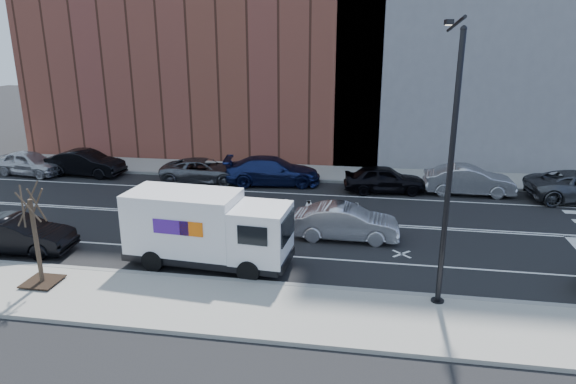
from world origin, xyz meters
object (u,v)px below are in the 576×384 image
(fedex_van, at_px, (207,228))
(driving_sedan, at_px, (346,222))
(far_parked_b, at_px, (86,163))
(far_parked_a, at_px, (29,163))

(fedex_van, distance_m, driving_sedan, 6.43)
(far_parked_b, distance_m, driving_sedan, 18.96)
(fedex_van, distance_m, far_parked_a, 19.26)
(driving_sedan, bearing_deg, fedex_van, 124.71)
(fedex_van, height_order, driving_sedan, fedex_van)
(fedex_van, xyz_separation_m, driving_sedan, (5.24, 3.65, -0.78))
(far_parked_a, xyz_separation_m, far_parked_b, (3.70, 0.46, 0.03))
(far_parked_a, bearing_deg, fedex_van, -117.63)
(far_parked_a, xyz_separation_m, driving_sedan, (20.88, -7.56, -0.02))
(fedex_van, bearing_deg, far_parked_b, 139.96)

